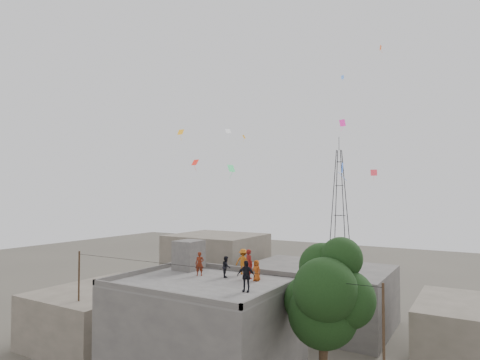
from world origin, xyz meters
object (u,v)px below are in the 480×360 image
(tree, at_px, (327,296))
(transmission_tower, at_px, (340,209))
(person_red_adult, at_px, (249,264))
(stair_head_box, at_px, (189,255))
(person_dark_adult, at_px, (246,276))

(tree, bearing_deg, transmission_tower, 106.09)
(tree, relative_size, person_red_adult, 5.06)
(stair_head_box, xyz_separation_m, transmission_tower, (-0.80, 37.40, 1.97))
(transmission_tower, distance_m, person_dark_adult, 41.55)
(tree, xyz_separation_m, transmission_tower, (-11.37, 39.40, 2.97))
(transmission_tower, bearing_deg, person_dark_adult, -79.75)
(tree, distance_m, person_dark_adult, 4.31)
(stair_head_box, relative_size, person_dark_adult, 1.20)
(tree, xyz_separation_m, person_dark_adult, (-3.98, -1.43, 0.83))
(stair_head_box, relative_size, person_red_adult, 1.11)
(stair_head_box, height_order, person_dark_adult, stair_head_box)
(tree, distance_m, transmission_tower, 41.12)
(stair_head_box, bearing_deg, transmission_tower, 91.23)
(tree, distance_m, person_red_adult, 5.80)
(tree, bearing_deg, stair_head_box, 169.26)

